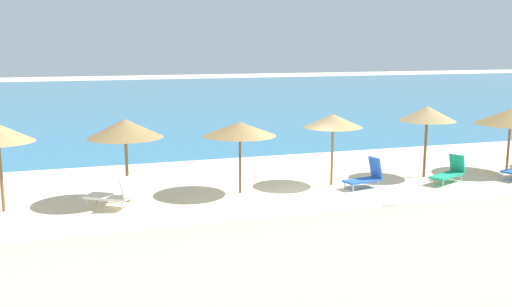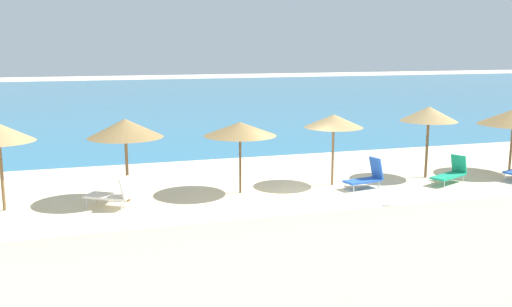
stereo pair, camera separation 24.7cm
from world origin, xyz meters
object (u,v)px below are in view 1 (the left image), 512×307
object	(u,v)px
lounge_chair_4	(114,194)
lounge_chair_0	(366,176)
beach_umbrella_3	(125,129)
beach_umbrella_5	(333,121)
lounge_chair_3	(449,172)
beach_umbrella_6	(427,114)
beach_umbrella_4	(240,129)
cooler_box	(390,210)
beach_umbrella_7	(511,117)

from	to	relation	value
lounge_chair_4	lounge_chair_0	bearing A→B (deg)	-56.97
beach_umbrella_3	lounge_chair_4	distance (m)	2.08
beach_umbrella_5	lounge_chair_0	size ratio (longest dim) A/B	1.74
beach_umbrella_5	lounge_chair_3	xyz separation A→B (m)	(4.21, -1.02, -1.92)
beach_umbrella_5	beach_umbrella_3	bearing A→B (deg)	-179.46
beach_umbrella_3	beach_umbrella_6	xyz separation A→B (m)	(11.01, 0.09, 0.05)
beach_umbrella_4	beach_umbrella_5	bearing A→B (deg)	1.85
lounge_chair_3	cooler_box	bearing A→B (deg)	100.51
beach_umbrella_6	lounge_chair_0	xyz separation A→B (m)	(-2.90, -0.82, -1.99)
lounge_chair_3	beach_umbrella_4	bearing A→B (deg)	58.27
beach_umbrella_4	lounge_chair_0	size ratio (longest dim) A/B	1.66
beach_umbrella_7	lounge_chair_0	size ratio (longest dim) A/B	1.82
beach_umbrella_3	lounge_chair_3	bearing A→B (deg)	-4.78
beach_umbrella_3	beach_umbrella_7	xyz separation A→B (m)	(14.55, -0.23, -0.15)
beach_umbrella_4	beach_umbrella_7	xyz separation A→B (m)	(10.84, -0.19, 0.02)
beach_umbrella_6	beach_umbrella_4	bearing A→B (deg)	-178.93
beach_umbrella_7	cooler_box	size ratio (longest dim) A/B	6.30
beach_umbrella_5	beach_umbrella_7	world-z (taller)	beach_umbrella_5
lounge_chair_0	cooler_box	xyz separation A→B (m)	(-1.02, -3.27, -0.21)
lounge_chair_0	lounge_chair_3	xyz separation A→B (m)	(3.26, -0.22, -0.03)
beach_umbrella_3	lounge_chair_4	size ratio (longest dim) A/B	1.66
beach_umbrella_6	lounge_chair_3	bearing A→B (deg)	-71.16
beach_umbrella_3	beach_umbrella_5	size ratio (longest dim) A/B	1.05
beach_umbrella_6	beach_umbrella_3	bearing A→B (deg)	-179.52
beach_umbrella_3	lounge_chair_0	xyz separation A→B (m)	(8.10, -0.73, -1.94)
lounge_chair_0	lounge_chair_3	world-z (taller)	lounge_chair_0
beach_umbrella_7	beach_umbrella_3	bearing A→B (deg)	179.09
beach_umbrella_4	lounge_chair_0	distance (m)	4.78
lounge_chair_3	beach_umbrella_6	bearing A→B (deg)	-6.13
cooler_box	beach_umbrella_4	bearing A→B (deg)	130.43
beach_umbrella_7	lounge_chair_4	world-z (taller)	beach_umbrella_7
beach_umbrella_4	beach_umbrella_7	bearing A→B (deg)	-0.98
beach_umbrella_7	beach_umbrella_4	bearing A→B (deg)	179.02
beach_umbrella_6	beach_umbrella_7	xyz separation A→B (m)	(3.55, -0.32, -0.20)
beach_umbrella_4	beach_umbrella_6	bearing A→B (deg)	1.07
beach_umbrella_7	cooler_box	distance (m)	8.60
beach_umbrella_3	cooler_box	world-z (taller)	beach_umbrella_3
beach_umbrella_4	lounge_chair_3	bearing A→B (deg)	-6.76
beach_umbrella_5	cooler_box	distance (m)	4.58
beach_umbrella_5	cooler_box	size ratio (longest dim) A/B	6.02
beach_umbrella_4	lounge_chair_4	bearing A→B (deg)	-171.72
beach_umbrella_3	lounge_chair_4	world-z (taller)	beach_umbrella_3
lounge_chair_0	cooler_box	world-z (taller)	lounge_chair_0
lounge_chair_0	cooler_box	bearing A→B (deg)	151.97
beach_umbrella_4	beach_umbrella_5	size ratio (longest dim) A/B	0.96
beach_umbrella_5	lounge_chair_3	world-z (taller)	beach_umbrella_5
beach_umbrella_6	beach_umbrella_7	bearing A→B (deg)	-5.20
lounge_chair_4	beach_umbrella_7	bearing A→B (deg)	-54.86
cooler_box	beach_umbrella_5	bearing A→B (deg)	89.09
lounge_chair_0	lounge_chair_3	distance (m)	3.27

